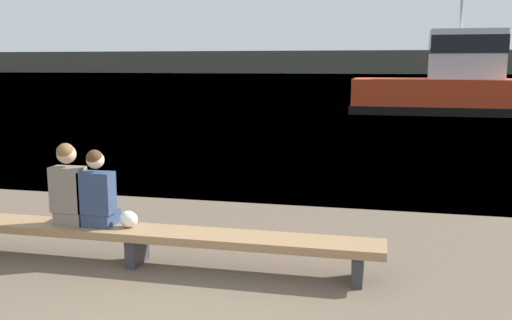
{
  "coord_description": "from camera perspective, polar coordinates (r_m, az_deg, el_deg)",
  "views": [
    {
      "loc": [
        1.71,
        -3.59,
        2.36
      ],
      "look_at": [
        -0.35,
        5.41,
        0.78
      ],
      "focal_mm": 40.0,
      "sensor_mm": 36.0,
      "label": 1
    }
  ],
  "objects": [
    {
      "name": "water_surface",
      "position": [
        129.22,
        12.27,
        8.42
      ],
      "size": [
        240.0,
        240.0,
        0.0
      ],
      "primitive_type": "plane",
      "color": "#5684A3",
      "rests_on": "ground"
    },
    {
      "name": "tugboat_red",
      "position": [
        28.53,
        19.41,
        6.86
      ],
      "size": [
        9.55,
        3.69,
        6.8
      ],
      "rotation": [
        0.0,
        0.0,
        1.55
      ],
      "color": "red",
      "rests_on": "water_surface"
    },
    {
      "name": "person_left",
      "position": [
        7.18,
        -18.19,
        -2.6
      ],
      "size": [
        0.4,
        0.39,
        1.0
      ],
      "color": "#70665B",
      "rests_on": "bench_main"
    },
    {
      "name": "person_right",
      "position": [
        7.01,
        -15.55,
        -3.16
      ],
      "size": [
        0.4,
        0.38,
        0.93
      ],
      "color": "navy",
      "rests_on": "bench_main"
    },
    {
      "name": "bench_main",
      "position": [
        6.93,
        -11.85,
        -7.37
      ],
      "size": [
        5.77,
        0.51,
        0.43
      ],
      "color": "#8E6B47",
      "rests_on": "ground"
    },
    {
      "name": "shopping_bag",
      "position": [
        6.94,
        -12.64,
        -5.8
      ],
      "size": [
        0.22,
        0.17,
        0.2
      ],
      "color": "white",
      "rests_on": "bench_main"
    },
    {
      "name": "far_shoreline",
      "position": [
        135.1,
        12.35,
        9.54
      ],
      "size": [
        600.0,
        12.0,
        5.11
      ],
      "primitive_type": "cube",
      "color": "#4C4C42",
      "rests_on": "ground"
    }
  ]
}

